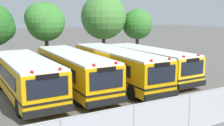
% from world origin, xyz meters
% --- Properties ---
extents(ground_plane, '(160.00, 160.00, 0.00)m').
position_xyz_m(ground_plane, '(0.00, 0.00, 0.00)').
color(ground_plane, '#595651').
extents(school_bus_0, '(2.65, 9.34, 2.62)m').
position_xyz_m(school_bus_0, '(-4.98, -0.27, 1.38)').
color(school_bus_0, '#EAA80C').
rests_on(school_bus_0, ground_plane).
extents(school_bus_1, '(2.65, 10.36, 2.67)m').
position_xyz_m(school_bus_1, '(-1.69, 0.10, 1.40)').
color(school_bus_1, '#EAA80C').
rests_on(school_bus_1, ground_plane).
extents(school_bus_2, '(2.66, 10.92, 2.70)m').
position_xyz_m(school_bus_2, '(1.67, -0.13, 1.42)').
color(school_bus_2, '#EAA80C').
rests_on(school_bus_2, ground_plane).
extents(school_bus_3, '(2.64, 9.66, 2.55)m').
position_xyz_m(school_bus_3, '(4.81, 0.12, 1.34)').
color(school_bus_3, yellow).
rests_on(school_bus_3, ground_plane).
extents(tree_2, '(3.82, 3.62, 6.26)m').
position_xyz_m(tree_2, '(-1.36, 8.04, 4.54)').
color(tree_2, '#4C3823').
rests_on(tree_2, ground_plane).
extents(tree_3, '(5.03, 5.03, 7.37)m').
position_xyz_m(tree_3, '(5.84, 9.98, 4.79)').
color(tree_3, '#4C3823').
rests_on(tree_3, ground_plane).
extents(tree_4, '(3.54, 3.54, 5.75)m').
position_xyz_m(tree_4, '(9.97, 9.22, 4.00)').
color(tree_4, '#4C3823').
rests_on(tree_4, ground_plane).
extents(chainlink_fence, '(17.64, 0.07, 1.83)m').
position_xyz_m(chainlink_fence, '(0.05, -9.16, 0.95)').
color(chainlink_fence, '#9EA0A3').
rests_on(chainlink_fence, ground_plane).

